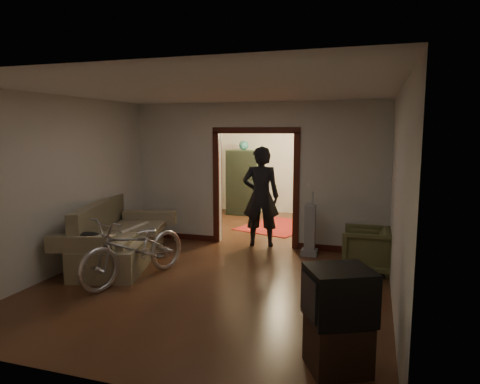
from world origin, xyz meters
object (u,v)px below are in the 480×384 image
at_px(sofa, 120,233).
at_px(desk, 334,204).
at_px(armchair, 367,250).
at_px(bicycle, 135,248).
at_px(person, 261,196).
at_px(locker, 244,183).

height_order(sofa, desk, sofa).
relative_size(armchair, desk, 0.75).
xyz_separation_m(bicycle, armchair, (3.33, 1.50, -0.15)).
xyz_separation_m(bicycle, person, (1.29, 2.51, 0.47)).
bearing_deg(desk, locker, -165.28).
xyz_separation_m(sofa, locker, (0.75, 4.78, 0.36)).
bearing_deg(bicycle, person, 81.83).
height_order(bicycle, armchair, bicycle).
distance_m(sofa, desk, 5.80).
relative_size(armchair, person, 0.40).
bearing_deg(armchair, desk, -167.73).
xyz_separation_m(sofa, desk, (3.14, 4.87, -0.13)).
distance_m(armchair, person, 2.36).
relative_size(sofa, desk, 2.13).
bearing_deg(locker, person, -67.30).
xyz_separation_m(person, locker, (-1.26, 2.96, -0.11)).
bearing_deg(armchair, bicycle, -65.98).
bearing_deg(locker, bicycle, -90.61).
bearing_deg(armchair, locker, -140.57).
xyz_separation_m(sofa, armchair, (4.05, 0.80, -0.16)).
xyz_separation_m(sofa, bicycle, (0.72, -0.70, -0.01)).
relative_size(sofa, bicycle, 1.16).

